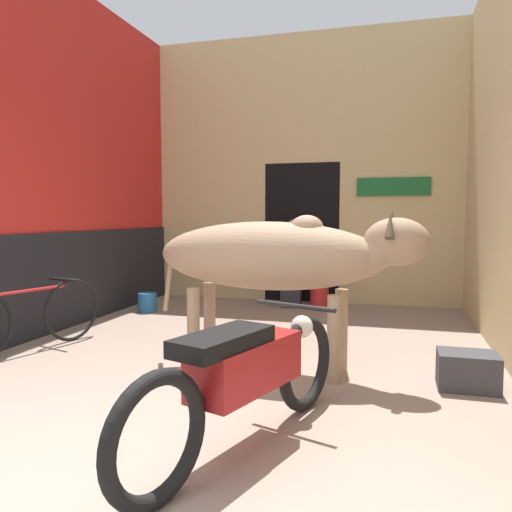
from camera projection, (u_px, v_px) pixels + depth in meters
ground_plane at (87, 496)px, 2.36m from camera, size 30.00×30.00×0.00m
wall_left_shopfront at (41, 158)px, 5.51m from camera, size 0.25×5.57×4.04m
wall_back_with_doorway at (305, 192)px, 7.80m from camera, size 4.66×0.93×4.04m
cow at (279, 257)px, 4.20m from camera, size 2.33×0.74×1.38m
motorcycle_near at (246, 374)px, 2.81m from camera, size 0.82×1.95×0.76m
bicycle at (29, 317)px, 4.84m from camera, size 0.58×1.60×0.68m
shopkeeper_seated at (293, 261)px, 7.24m from camera, size 0.41×0.33×1.27m
plastic_stool at (319, 291)px, 7.17m from camera, size 0.38×0.38×0.46m
crate at (468, 371)px, 3.81m from camera, size 0.44×0.32×0.28m
bucket at (147, 302)px, 6.87m from camera, size 0.26×0.26×0.26m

